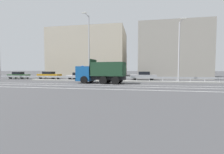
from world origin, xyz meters
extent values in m
plane|color=#424244|center=(0.00, 0.00, 0.00)|extent=(320.00, 320.00, 0.00)
cube|color=silver|center=(-2.82, -3.33, 0.00)|extent=(58.08, 0.16, 0.01)
cube|color=silver|center=(-2.82, -5.40, 0.00)|extent=(58.08, 0.16, 0.01)
cube|color=silver|center=(-2.82, -7.70, 0.00)|extent=(58.08, 0.16, 0.01)
cube|color=gray|center=(0.00, 1.58, 0.09)|extent=(31.94, 1.10, 0.18)
cube|color=#9EA0A5|center=(0.00, 2.94, 0.62)|extent=(58.08, 0.04, 0.32)
cylinder|color=#ADADB2|center=(-22.58, 2.94, 0.31)|extent=(0.09, 0.09, 0.62)
cylinder|color=#ADADB2|center=(-20.53, 2.94, 0.31)|extent=(0.09, 0.09, 0.62)
cylinder|color=#ADADB2|center=(-18.47, 2.94, 0.31)|extent=(0.09, 0.09, 0.62)
cylinder|color=#ADADB2|center=(-16.42, 2.94, 0.31)|extent=(0.09, 0.09, 0.62)
cylinder|color=#ADADB2|center=(-14.37, 2.94, 0.31)|extent=(0.09, 0.09, 0.62)
cylinder|color=#ADADB2|center=(-12.32, 2.94, 0.31)|extent=(0.09, 0.09, 0.62)
cylinder|color=#ADADB2|center=(-10.26, 2.94, 0.31)|extent=(0.09, 0.09, 0.62)
cylinder|color=#ADADB2|center=(-8.21, 2.94, 0.31)|extent=(0.09, 0.09, 0.62)
cylinder|color=#ADADB2|center=(-6.16, 2.94, 0.31)|extent=(0.09, 0.09, 0.62)
cylinder|color=#ADADB2|center=(-4.11, 2.94, 0.31)|extent=(0.09, 0.09, 0.62)
cylinder|color=#ADADB2|center=(-2.05, 2.94, 0.31)|extent=(0.09, 0.09, 0.62)
cylinder|color=#ADADB2|center=(0.00, 2.94, 0.31)|extent=(0.09, 0.09, 0.62)
cylinder|color=#ADADB2|center=(2.05, 2.94, 0.31)|extent=(0.09, 0.09, 0.62)
cylinder|color=#ADADB2|center=(4.11, 2.94, 0.31)|extent=(0.09, 0.09, 0.62)
cylinder|color=#ADADB2|center=(6.16, 2.94, 0.31)|extent=(0.09, 0.09, 0.62)
cylinder|color=#ADADB2|center=(8.21, 2.94, 0.31)|extent=(0.09, 0.09, 0.62)
cylinder|color=#ADADB2|center=(10.26, 2.94, 0.31)|extent=(0.09, 0.09, 0.62)
cylinder|color=#ADADB2|center=(12.32, 2.94, 0.31)|extent=(0.09, 0.09, 0.62)
cylinder|color=#ADADB2|center=(14.37, 2.94, 0.31)|extent=(0.09, 0.09, 0.62)
cube|color=#144C8C|center=(-5.19, -1.30, 1.35)|extent=(2.26, 2.59, 2.07)
cube|color=black|center=(-6.22, -1.20, 1.71)|extent=(0.22, 2.06, 0.79)
cube|color=black|center=(-6.26, -1.20, 0.47)|extent=(0.32, 2.36, 0.24)
cube|color=black|center=(-1.80, -1.62, 0.79)|extent=(4.88, 1.77, 0.53)
cube|color=#193823|center=(-1.80, -1.62, 1.11)|extent=(4.78, 2.73, 0.12)
cube|color=#193823|center=(-1.90, -2.72, 2.05)|extent=(4.57, 0.53, 1.76)
cube|color=#193823|center=(-1.69, -0.52, 2.05)|extent=(4.57, 0.53, 1.76)
cube|color=#193823|center=(-4.03, -1.41, 2.27)|extent=(0.32, 2.31, 2.20)
cube|color=#193823|center=(0.43, -1.83, 2.05)|extent=(0.32, 2.31, 1.76)
cylinder|color=black|center=(-5.00, -2.50, 0.52)|extent=(1.07, 0.42, 1.04)
cylinder|color=black|center=(-4.77, -0.16, 0.52)|extent=(1.07, 0.42, 1.04)
cylinder|color=black|center=(-2.27, -2.76, 0.52)|extent=(1.07, 0.42, 1.04)
cylinder|color=black|center=(-2.04, -0.42, 0.52)|extent=(1.07, 0.42, 1.04)
cylinder|color=black|center=(-0.60, -2.92, 0.52)|extent=(1.07, 0.42, 1.04)
cylinder|color=black|center=(-0.38, -0.57, 0.52)|extent=(1.07, 0.42, 1.04)
cylinder|color=white|center=(-6.80, 1.58, 0.18)|extent=(0.16, 0.16, 0.36)
cylinder|color=black|center=(-6.80, 1.58, 0.54)|extent=(0.16, 0.16, 0.36)
cylinder|color=white|center=(-6.80, 1.58, 0.90)|extent=(0.16, 0.16, 0.36)
cylinder|color=black|center=(-6.80, 1.58, 1.25)|extent=(0.16, 0.16, 0.36)
cylinder|color=white|center=(-6.80, 1.58, 1.61)|extent=(0.16, 0.16, 0.36)
cylinder|color=#1E4CB2|center=(-6.80, 1.58, 2.18)|extent=(0.78, 0.03, 0.78)
cylinder|color=white|center=(-6.80, 1.58, 2.18)|extent=(0.85, 0.02, 0.85)
cylinder|color=#ADADB2|center=(-5.70, 1.68, 5.32)|extent=(0.18, 0.18, 10.63)
cylinder|color=#ADADB2|center=(-5.72, 0.69, 10.48)|extent=(0.14, 1.97, 0.10)
cube|color=silver|center=(-5.74, -0.29, 10.40)|extent=(0.70, 0.22, 0.12)
cylinder|color=#ADADB2|center=(8.19, 1.65, 4.44)|extent=(0.18, 0.18, 8.88)
cylinder|color=#ADADB2|center=(8.15, 0.52, 8.73)|extent=(0.18, 2.28, 0.10)
cube|color=silver|center=(8.11, -0.62, 8.65)|extent=(0.71, 0.22, 0.12)
cube|color=#335B33|center=(-22.39, 5.47, 0.61)|extent=(4.17, 1.96, 0.63)
cube|color=black|center=(-22.51, 5.46, 1.19)|extent=(1.81, 1.59, 0.53)
cylinder|color=black|center=(-21.19, 6.36, 0.30)|extent=(0.61, 0.24, 0.60)
cylinder|color=black|center=(-21.08, 4.77, 0.30)|extent=(0.61, 0.24, 0.60)
cylinder|color=black|center=(-23.70, 6.17, 0.30)|extent=(0.61, 0.24, 0.60)
cylinder|color=black|center=(-23.59, 4.59, 0.30)|extent=(0.61, 0.24, 0.60)
cube|color=#B27A14|center=(-15.81, 6.15, 0.65)|extent=(4.87, 2.12, 0.71)
cube|color=black|center=(-15.95, 6.16, 1.26)|extent=(2.11, 1.68, 0.50)
cylinder|color=black|center=(-14.28, 6.85, 0.30)|extent=(0.61, 0.25, 0.60)
cylinder|color=black|center=(-14.41, 5.21, 0.30)|extent=(0.61, 0.25, 0.60)
cylinder|color=black|center=(-17.21, 7.09, 0.30)|extent=(0.61, 0.25, 0.60)
cylinder|color=black|center=(-17.34, 5.45, 0.30)|extent=(0.61, 0.25, 0.60)
cube|color=silver|center=(-9.53, 6.11, 0.55)|extent=(4.24, 2.21, 0.49)
cube|color=black|center=(-9.41, 6.10, 1.06)|extent=(1.84, 1.82, 0.54)
cylinder|color=black|center=(-10.87, 5.27, 0.30)|extent=(0.61, 0.24, 0.60)
cylinder|color=black|center=(-10.75, 7.11, 0.30)|extent=(0.61, 0.24, 0.60)
cylinder|color=black|center=(-8.32, 5.10, 0.30)|extent=(0.61, 0.24, 0.60)
cylinder|color=black|center=(-8.20, 6.95, 0.30)|extent=(0.61, 0.24, 0.60)
cube|color=#B27A14|center=(-3.11, 5.93, 0.61)|extent=(4.83, 2.03, 0.63)
cube|color=black|center=(-2.97, 5.92, 1.15)|extent=(2.05, 1.72, 0.43)
cylinder|color=black|center=(-4.62, 5.08, 0.30)|extent=(0.61, 0.22, 0.60)
cylinder|color=black|center=(-4.56, 6.87, 0.30)|extent=(0.61, 0.22, 0.60)
cylinder|color=black|center=(-1.66, 4.99, 0.30)|extent=(0.61, 0.22, 0.60)
cylinder|color=black|center=(-1.61, 6.78, 0.30)|extent=(0.61, 0.22, 0.60)
cube|color=#A3A3A8|center=(3.18, 6.22, 0.64)|extent=(4.78, 2.03, 0.68)
cube|color=black|center=(3.32, 6.23, 1.26)|extent=(2.04, 1.71, 0.57)
cylinder|color=black|center=(1.75, 5.29, 0.30)|extent=(0.61, 0.22, 0.60)
cylinder|color=black|center=(1.68, 7.05, 0.30)|extent=(0.61, 0.22, 0.60)
cylinder|color=black|center=(4.67, 5.39, 0.30)|extent=(0.61, 0.22, 0.60)
cylinder|color=black|center=(4.61, 7.16, 0.30)|extent=(0.61, 0.22, 0.60)
cube|color=#B7AD99|center=(-10.79, 17.32, 6.10)|extent=(19.07, 12.08, 12.21)
cube|color=gray|center=(9.31, 15.19, 5.85)|extent=(14.27, 12.54, 11.70)
cube|color=silver|center=(-3.44, 28.32, 3.65)|extent=(3.60, 3.60, 7.29)
sphere|color=gold|center=(-3.44, 28.32, 8.59)|extent=(3.24, 3.24, 3.24)
cone|color=gold|center=(-3.44, 28.32, 10.48)|extent=(0.30, 0.30, 1.20)
camera|label=1|loc=(2.32, -21.97, 1.95)|focal=24.00mm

